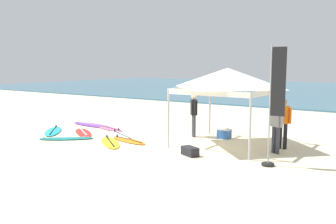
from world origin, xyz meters
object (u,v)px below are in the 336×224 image
(surfboard_pink, at_px, (110,128))
(person_orange, at_px, (283,120))
(canopy_tent, at_px, (228,78))
(surfboard_purple, at_px, (92,125))
(surfboard_teal, at_px, (66,138))
(gear_bag_near_tent, at_px, (190,151))
(surfboard_red, at_px, (83,133))
(person_grey, at_px, (276,123))
(surfboard_orange, at_px, (129,140))
(cooler_box, at_px, (224,133))
(surfboard_yellow, at_px, (110,142))
(person_black, at_px, (194,112))
(banner_flag, at_px, (274,111))
(surfboard_white, at_px, (122,136))
(surfboard_cyan, at_px, (53,131))

(surfboard_pink, height_order, person_orange, person_orange)
(canopy_tent, height_order, surfboard_purple, canopy_tent)
(surfboard_teal, relative_size, person_orange, 1.15)
(gear_bag_near_tent, bearing_deg, surfboard_red, 172.80)
(person_grey, bearing_deg, surfboard_orange, -166.26)
(cooler_box, bearing_deg, surfboard_teal, -143.77)
(surfboard_red, relative_size, surfboard_teal, 1.05)
(surfboard_yellow, xyz_separation_m, gear_bag_near_tent, (3.36, 0.09, 0.10))
(surfboard_orange, xyz_separation_m, person_orange, (5.13, 2.05, 0.95))
(surfboard_yellow, bearing_deg, surfboard_red, 160.70)
(surfboard_teal, bearing_deg, surfboard_red, 107.04)
(surfboard_red, relative_size, person_black, 1.20)
(surfboard_pink, height_order, surfboard_yellow, same)
(cooler_box, bearing_deg, person_grey, -27.30)
(banner_flag, bearing_deg, surfboard_yellow, -176.84)
(surfboard_white, bearing_deg, surfboard_orange, -34.88)
(surfboard_teal, relative_size, gear_bag_near_tent, 3.27)
(surfboard_yellow, relative_size, banner_flag, 0.61)
(person_black, bearing_deg, surfboard_teal, -139.46)
(surfboard_orange, relative_size, gear_bag_near_tent, 3.31)
(surfboard_yellow, bearing_deg, person_grey, 19.32)
(canopy_tent, xyz_separation_m, surfboard_yellow, (-3.64, -2.12, -2.35))
(canopy_tent, relative_size, person_black, 1.81)
(person_grey, bearing_deg, surfboard_teal, -162.39)
(person_grey, xyz_separation_m, person_black, (-3.62, 0.89, 0.00))
(surfboard_cyan, height_order, person_black, person_black)
(canopy_tent, distance_m, surfboard_red, 6.52)
(person_grey, bearing_deg, surfboard_yellow, -160.68)
(person_grey, relative_size, cooler_box, 3.42)
(gear_bag_near_tent, bearing_deg, banner_flag, 5.27)
(surfboard_purple, relative_size, person_grey, 1.48)
(surfboard_yellow, relative_size, person_orange, 1.21)
(canopy_tent, bearing_deg, surfboard_purple, 177.59)
(surfboard_cyan, relative_size, cooler_box, 4.18)
(surfboard_purple, distance_m, person_orange, 8.99)
(surfboard_pink, relative_size, surfboard_purple, 0.75)
(surfboard_teal, distance_m, gear_bag_near_tent, 5.31)
(surfboard_yellow, distance_m, surfboard_red, 2.43)
(canopy_tent, height_order, surfboard_orange, canopy_tent)
(surfboard_purple, xyz_separation_m, banner_flag, (9.42, -2.09, 1.54))
(cooler_box, bearing_deg, surfboard_orange, -136.85)
(surfboard_red, bearing_deg, surfboard_cyan, -159.24)
(gear_bag_near_tent, bearing_deg, surfboard_purple, 161.20)
(surfboard_red, xyz_separation_m, surfboard_teal, (0.38, -1.23, 0.00))
(surfboard_orange, relative_size, cooler_box, 3.97)
(surfboard_pink, bearing_deg, gear_bag_near_tent, -20.74)
(surfboard_orange, bearing_deg, surfboard_purple, 155.18)
(surfboard_yellow, height_order, surfboard_red, same)
(surfboard_yellow, bearing_deg, cooler_box, 46.59)
(banner_flag, xyz_separation_m, cooler_box, (-2.91, 2.87, -1.38))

